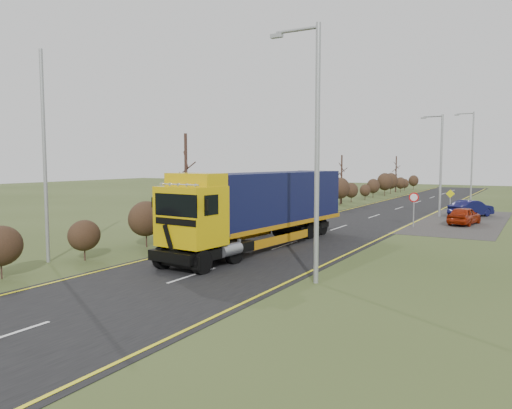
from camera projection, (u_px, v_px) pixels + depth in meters
The scene contains 14 objects.
ground at pixel (246, 258), 22.81m from camera, with size 160.00×160.00×0.00m, color #3A491F.
road at pixel (328, 232), 31.44m from camera, with size 8.00×120.00×0.02m, color black.
layby at pixel (461, 221), 36.84m from camera, with size 6.00×18.00×0.02m, color #312E2C.
lane_markings at pixel (326, 232), 31.18m from camera, with size 7.52×116.00×0.01m.
hedgerow at pixel (230, 205), 32.47m from camera, with size 2.24×102.04×6.05m.
lorry at pixel (261, 204), 25.43m from camera, with size 3.33×14.33×3.95m.
car_red_hatchback at pixel (464, 216), 34.78m from camera, with size 1.48×3.69×1.26m, color maroon.
car_blue_sedan at pixel (471, 209), 39.68m from camera, with size 1.41×4.04×1.33m, color #090A32.
streetlight_near at pixel (314, 142), 17.86m from camera, with size 1.97×0.19×9.28m.
streetlight_mid at pixel (440, 161), 39.37m from camera, with size 1.73×0.18×8.09m.
streetlight_far at pixel (471, 152), 56.12m from camera, with size 2.11×0.20×9.94m.
left_pole at pixel (45, 157), 21.58m from camera, with size 0.16×0.16×9.21m, color #979A9C.
speed_sign at pixel (414, 203), 33.40m from camera, with size 0.65×0.10×2.34m.
warning_board at pixel (450, 198), 43.84m from camera, with size 0.74×0.11×1.95m.
Camera 1 is at (11.66, -19.26, 4.45)m, focal length 35.00 mm.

